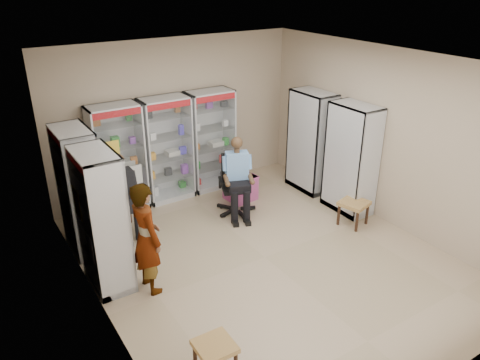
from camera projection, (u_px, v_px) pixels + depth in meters
floor at (265, 257)px, 7.31m from camera, size 6.00×6.00×0.00m
room_shell at (268, 138)px, 6.49m from camera, size 5.02×6.02×3.01m
cabinet_back_left at (118, 160)px, 8.35m from camera, size 0.90×0.50×2.00m
cabinet_back_mid at (167, 150)px, 8.82m from camera, size 0.90×0.50×2.00m
cabinet_back_right at (211, 140)px, 9.28m from camera, size 0.90×0.50×2.00m
cabinet_right_far at (311, 142)px, 9.22m from camera, size 0.90×0.50×2.00m
cabinet_right_near at (351, 159)px, 8.37m from camera, size 0.90×0.50×2.00m
cabinet_left_far at (80, 191)px, 7.18m from camera, size 0.90×0.50×2.00m
cabinet_left_near at (102, 221)px, 6.34m from camera, size 0.90×0.50×2.00m
wooden_chair at (122, 205)px, 7.89m from camera, size 0.42×0.42×0.94m
seated_customer at (122, 196)px, 7.76m from camera, size 0.44×0.60×1.34m
office_chair at (235, 185)px, 8.47m from camera, size 0.77×0.77×1.09m
seated_shopkeeper at (237, 178)px, 8.37m from camera, size 0.66×0.76×1.38m
pink_trunk at (240, 187)px, 9.06m from camera, size 0.56×0.55×0.49m
tea_glass at (237, 173)px, 8.95m from camera, size 0.07×0.07×0.10m
woven_stool_a at (353, 213)px, 8.16m from camera, size 0.55×0.55×0.44m
woven_stool_b at (215, 359)px, 5.14m from camera, size 0.42×0.42×0.41m
standing_man at (146, 238)px, 6.28m from camera, size 0.43×0.62×1.62m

